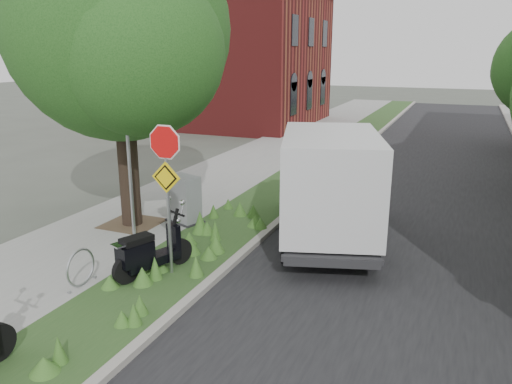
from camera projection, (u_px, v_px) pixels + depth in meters
ground at (219, 303)px, 9.37m from camera, size 120.00×120.00×0.00m
sidewalk_near at (237, 168)px, 19.81m from camera, size 3.50×60.00×0.12m
verge at (304, 175)px, 18.78m from camera, size 2.00×60.00×0.12m
kerb_near at (329, 177)px, 18.41m from camera, size 0.20×60.00×0.13m
road at (429, 189)px, 17.12m from camera, size 7.00×60.00×0.01m
street_tree_main at (118, 41)px, 12.12m from camera, size 6.21×5.54×7.66m
bare_post at (129, 160)px, 11.58m from camera, size 0.08×0.08×4.00m
bike_hoop at (81, 268)px, 9.71m from camera, size 0.06×0.78×0.77m
sign_assembly at (166, 169)px, 9.77m from camera, size 0.94×0.08×3.22m
brick_building at (241, 56)px, 31.27m from camera, size 9.40×10.40×8.30m
scooter_far at (145, 256)px, 10.11m from camera, size 0.87×1.81×0.90m
box_truck at (329, 181)px, 12.02m from camera, size 3.45×5.57×2.36m
utility_cabinet at (184, 200)px, 13.32m from camera, size 1.10×0.91×1.26m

